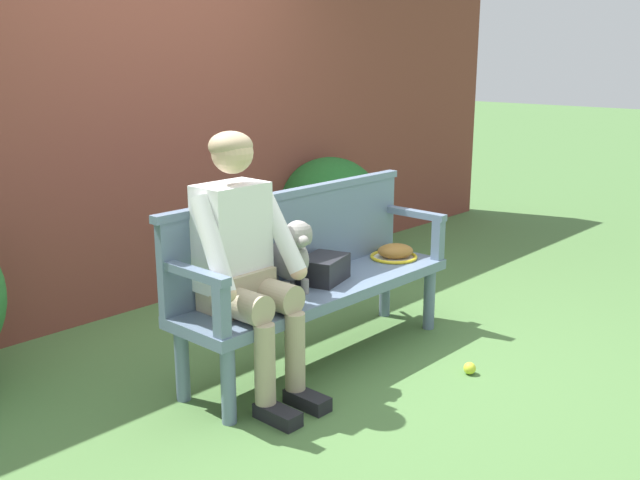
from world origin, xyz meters
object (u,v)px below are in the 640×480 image
Objects in this scene: garden_bench at (320,295)px; tennis_racket at (391,256)px; person_seated at (243,257)px; baseball_glove at (395,251)px; tennis_ball at (470,368)px; dog_on_bench at (292,255)px; sports_bag at (324,269)px.

garden_bench is 3.08× the size of tennis_racket.
person_seated is 1.27m from baseball_glove.
garden_bench reaches higher than tennis_ball.
baseball_glove is (1.25, 0.02, -0.23)m from person_seated.
baseball_glove is (0.89, -0.01, -0.16)m from dog_on_bench.
dog_on_bench is at bearing 172.48° from garden_bench.
person_seated is at bearing -140.25° from baseball_glove.
person_seated reaches higher than baseball_glove.
person_seated reaches higher than garden_bench.
person_seated is 5.96× the size of baseball_glove.
garden_bench is at bearing -156.30° from sports_bag.
dog_on_bench is at bearing -178.79° from tennis_racket.
tennis_ball is (0.96, -0.71, -0.68)m from person_seated.
baseball_glove is at bearing 0.92° from person_seated.
tennis_racket is at bearing 125.23° from baseball_glove.
person_seated is 0.65m from sports_bag.
dog_on_bench reaches higher than baseball_glove.
tennis_ball is at bearing -65.26° from sports_bag.
dog_on_bench is 0.28m from sports_bag.
baseball_glove is 0.79× the size of sports_bag.
tennis_racket reaches higher than garden_bench.
person_seated reaches higher than tennis_racket.
dog_on_bench is (0.36, 0.03, -0.07)m from person_seated.
person_seated is 1.28m from tennis_racket.
dog_on_bench reaches higher than tennis_racket.
dog_on_bench is 1.13m from tennis_ball.
baseball_glove reaches higher than tennis_racket.
sports_bag is at bearing 0.25° from dog_on_bench.
tennis_ball is at bearing -73.33° from baseball_glove.
person_seated is at bearing -179.26° from garden_bench.
sports_bag is at bearing 23.70° from garden_bench.
tennis_racket is 8.76× the size of tennis_ball.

